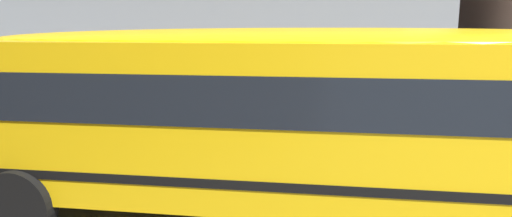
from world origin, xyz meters
TOP-DOWN VIEW (x-y plane):
  - ground_plane at (0.00, 0.00)m, footprint 400.00×400.00m
  - sidewalk_far at (0.00, 7.14)m, footprint 120.00×3.00m
  - lane_centreline at (0.00, 0.00)m, footprint 110.00×0.16m
  - school_bus at (0.04, -1.55)m, footprint 13.24×3.27m

SIDE VIEW (x-z plane):
  - ground_plane at x=0.00m, z-range 0.00..0.00m
  - lane_centreline at x=0.00m, z-range 0.00..0.01m
  - sidewalk_far at x=0.00m, z-range 0.00..0.01m
  - school_bus at x=0.04m, z-range 0.28..3.23m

